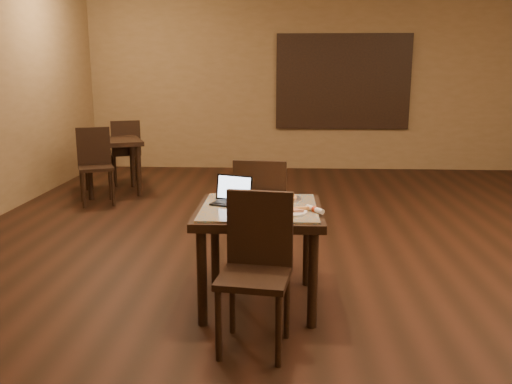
# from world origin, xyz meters

# --- Properties ---
(ground) EXTENTS (10.00, 10.00, 0.00)m
(ground) POSITION_xyz_m (0.00, 0.00, 0.00)
(ground) COLOR black
(ground) RESTS_ON ground
(wall_back) EXTENTS (8.00, 0.02, 3.00)m
(wall_back) POSITION_xyz_m (0.00, 5.00, 1.50)
(wall_back) COLOR olive
(wall_back) RESTS_ON ground
(mural) EXTENTS (2.34, 0.05, 1.64)m
(mural) POSITION_xyz_m (0.50, 4.96, 1.55)
(mural) COLOR #295E96
(mural) RESTS_ON wall_back
(tiled_table) EXTENTS (0.93, 0.93, 0.76)m
(tiled_table) POSITION_xyz_m (-0.70, -0.92, 0.66)
(tiled_table) COLOR black
(tiled_table) RESTS_ON ground
(chair_main_near) EXTENTS (0.49, 0.49, 0.99)m
(chair_main_near) POSITION_xyz_m (-0.68, -1.53, 0.56)
(chair_main_near) COLOR black
(chair_main_near) RESTS_ON ground
(chair_main_far) EXTENTS (0.49, 0.49, 1.02)m
(chair_main_far) POSITION_xyz_m (-0.70, -0.31, 0.58)
(chair_main_far) COLOR black
(chair_main_far) RESTS_ON ground
(laptop) EXTENTS (0.35, 0.32, 0.20)m
(laptop) POSITION_xyz_m (-0.90, -0.82, 0.82)
(laptop) COLOR black
(laptop) RESTS_ON tiled_table
(plate) EXTENTS (0.25, 0.25, 0.01)m
(plate) POSITION_xyz_m (-0.48, -1.10, 0.77)
(plate) COLOR white
(plate) RESTS_ON tiled_table
(pizza_slice) EXTENTS (0.25, 0.25, 0.02)m
(pizza_slice) POSITION_xyz_m (-0.48, -1.10, 0.79)
(pizza_slice) COLOR #CFC28A
(pizza_slice) RESTS_ON plate
(pizza_pan) EXTENTS (0.39, 0.39, 0.01)m
(pizza_pan) POSITION_xyz_m (-0.58, -0.68, 0.77)
(pizza_pan) COLOR silver
(pizza_pan) RESTS_ON tiled_table
(pizza_whole) EXTENTS (0.32, 0.32, 0.02)m
(pizza_whole) POSITION_xyz_m (-0.58, -0.68, 0.78)
(pizza_whole) COLOR #CFC28A
(pizza_whole) RESTS_ON pizza_pan
(spatula) EXTENTS (0.12, 0.23, 0.01)m
(spatula) POSITION_xyz_m (-0.56, -0.70, 0.79)
(spatula) COLOR silver
(spatula) RESTS_ON pizza_whole
(napkin_roll) EXTENTS (0.13, 0.16, 0.04)m
(napkin_roll) POSITION_xyz_m (-0.30, -1.06, 0.78)
(napkin_roll) COLOR white
(napkin_roll) RESTS_ON tiled_table
(other_table_b) EXTENTS (1.09, 1.09, 0.78)m
(other_table_b) POSITION_xyz_m (-3.00, 2.81, 0.64)
(other_table_b) COLOR black
(other_table_b) RESTS_ON ground
(other_table_b_chair_near) EXTENTS (0.57, 0.57, 1.00)m
(other_table_b_chair_near) POSITION_xyz_m (-3.03, 2.22, 0.57)
(other_table_b_chair_near) COLOR black
(other_table_b_chair_near) RESTS_ON ground
(other_table_b_chair_far) EXTENTS (0.57, 0.57, 1.00)m
(other_table_b_chair_far) POSITION_xyz_m (-2.97, 3.40, 0.57)
(other_table_b_chair_far) COLOR black
(other_table_b_chair_far) RESTS_ON ground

